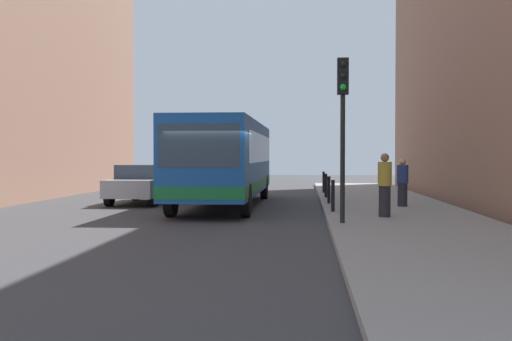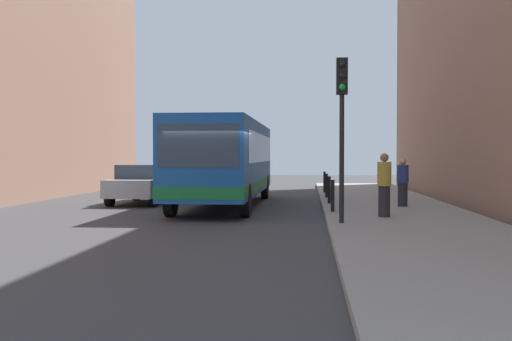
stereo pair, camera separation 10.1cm
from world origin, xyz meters
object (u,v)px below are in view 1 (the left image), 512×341
object	(u,v)px
bollard_mid	(329,190)
pedestrian_mid_sidewalk	(403,183)
car_beside_bus	(144,183)
traffic_light	(343,108)
bus	(226,158)
bollard_far	(326,185)
bollard_farthest	(324,182)
pedestrian_near_signal	(385,185)
bollard_near	(333,196)

from	to	relation	value
bollard_mid	pedestrian_mid_sidewalk	size ratio (longest dim) A/B	0.60
car_beside_bus	traffic_light	bearing A→B (deg)	135.07
car_beside_bus	bus	bearing A→B (deg)	166.21
pedestrian_mid_sidewalk	bollard_far	bearing A→B (deg)	124.13
bus	bollard_far	distance (m)	4.70
bollard_mid	bollard_far	size ratio (longest dim) A/B	1.00
bollard_farthest	bollard_mid	bearing A→B (deg)	-90.00
bollard_farthest	bus	bearing A→B (deg)	-122.43
traffic_light	bollard_mid	size ratio (longest dim) A/B	4.32
pedestrian_near_signal	pedestrian_mid_sidewalk	size ratio (longest dim) A/B	1.10
car_beside_bus	bollard_far	xyz separation A→B (m)	(6.96, 1.74, -0.16)
car_beside_bus	bollard_farthest	world-z (taller)	car_beside_bus
pedestrian_mid_sidewalk	bollard_near	bearing A→B (deg)	-133.86
pedestrian_near_signal	pedestrian_mid_sidewalk	xyz separation A→B (m)	(1.04, 3.61, -0.09)
car_beside_bus	bollard_near	world-z (taller)	car_beside_bus
bollard_mid	bollard_farthest	world-z (taller)	same
car_beside_bus	pedestrian_near_signal	world-z (taller)	pedestrian_near_signal
bollard_near	bollard_farthest	distance (m)	9.44
bollard_mid	bollard_farthest	distance (m)	6.29
bollard_near	bollard_mid	xyz separation A→B (m)	(0.00, 3.15, 0.00)
bollard_farthest	bollard_near	bearing A→B (deg)	-90.00
bollard_farthest	pedestrian_mid_sidewalk	bearing A→B (deg)	-71.93
bollard_farthest	pedestrian_near_signal	distance (m)	11.01
car_beside_bus	bollard_mid	xyz separation A→B (m)	(6.96, -1.41, -0.16)
bollard_near	bus	bearing A→B (deg)	135.72
bollard_far	pedestrian_mid_sidewalk	distance (m)	4.80
bollard_mid	pedestrian_mid_sidewalk	xyz separation A→B (m)	(2.38, -1.01, 0.31)
bollard_farthest	pedestrian_mid_sidewalk	distance (m)	7.69
pedestrian_near_signal	bus	bearing A→B (deg)	111.66
car_beside_bus	traffic_light	size ratio (longest dim) A/B	1.09
pedestrian_mid_sidewalk	pedestrian_near_signal	bearing A→B (deg)	-101.73
car_beside_bus	pedestrian_mid_sidewalk	xyz separation A→B (m)	(9.34, -2.42, 0.15)
bollard_farthest	pedestrian_near_signal	bearing A→B (deg)	-82.98
bollard_far	bollard_mid	bearing A→B (deg)	-90.00
bollard_near	pedestrian_mid_sidewalk	xyz separation A→B (m)	(2.38, 2.13, 0.31)
bollard_near	pedestrian_mid_sidewalk	size ratio (longest dim) A/B	0.60
bollard_far	pedestrian_near_signal	world-z (taller)	pedestrian_near_signal
bollard_near	pedestrian_mid_sidewalk	bearing A→B (deg)	41.83
bollard_mid	traffic_light	bearing A→B (deg)	-89.08
traffic_light	pedestrian_mid_sidewalk	bearing A→B (deg)	66.43
bus	bollard_farthest	size ratio (longest dim) A/B	11.61
traffic_light	bollard_mid	bearing A→B (deg)	90.92
bollard_near	bollard_far	world-z (taller)	same
traffic_light	bollard_near	size ratio (longest dim) A/B	4.32
car_beside_bus	pedestrian_mid_sidewalk	size ratio (longest dim) A/B	2.84
traffic_light	bollard_farthest	bearing A→B (deg)	90.46
bollard_far	pedestrian_near_signal	xyz separation A→B (m)	(1.34, -7.77, 0.40)
bollard_mid	bollard_near	bearing A→B (deg)	-90.00
pedestrian_near_signal	car_beside_bus	bearing A→B (deg)	120.90
bollard_far	pedestrian_mid_sidewalk	xyz separation A→B (m)	(2.38, -4.16, 0.31)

